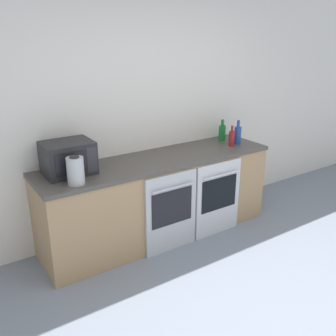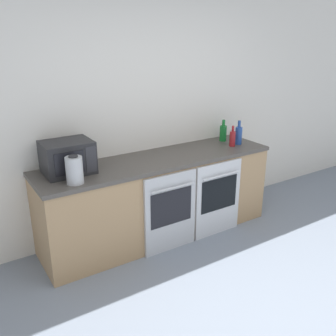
% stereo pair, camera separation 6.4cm
% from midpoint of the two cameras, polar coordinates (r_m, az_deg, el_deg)
% --- Properties ---
extents(wall_back, '(10.00, 0.06, 2.60)m').
position_cam_midpoint_polar(wall_back, '(4.06, -4.66, 8.35)').
color(wall_back, silver).
rests_on(wall_back, ground_plane).
extents(counter_back, '(2.56, 0.67, 0.89)m').
position_cam_midpoint_polar(counter_back, '(4.04, -1.88, -4.46)').
color(counter_back, tan).
rests_on(counter_back, ground_plane).
extents(oven_left, '(0.59, 0.06, 0.83)m').
position_cam_midpoint_polar(oven_left, '(3.76, 0.01, -6.76)').
color(oven_left, '#B7BABF').
rests_on(oven_left, ground_plane).
extents(oven_right, '(0.59, 0.06, 0.83)m').
position_cam_midpoint_polar(oven_right, '(4.10, 7.18, -4.58)').
color(oven_right, silver).
rests_on(oven_right, ground_plane).
extents(microwave, '(0.44, 0.36, 0.30)m').
position_cam_midpoint_polar(microwave, '(3.53, -15.49, 1.51)').
color(microwave, '#232326').
rests_on(microwave, counter_back).
extents(bottle_blue, '(0.08, 0.08, 0.28)m').
position_cam_midpoint_polar(bottle_blue, '(4.42, 10.16, 5.02)').
color(bottle_blue, '#234793').
rests_on(bottle_blue, counter_back).
extents(bottle_green, '(0.08, 0.08, 0.26)m').
position_cam_midpoint_polar(bottle_green, '(4.54, 7.84, 5.40)').
color(bottle_green, '#19722D').
rests_on(bottle_green, counter_back).
extents(bottle_red, '(0.07, 0.07, 0.24)m').
position_cam_midpoint_polar(bottle_red, '(4.34, 9.26, 4.55)').
color(bottle_red, maroon).
rests_on(bottle_red, counter_back).
extents(kettle, '(0.15, 0.15, 0.25)m').
position_cam_midpoint_polar(kettle, '(3.28, -14.46, -0.39)').
color(kettle, '#B7BABF').
rests_on(kettle, counter_back).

